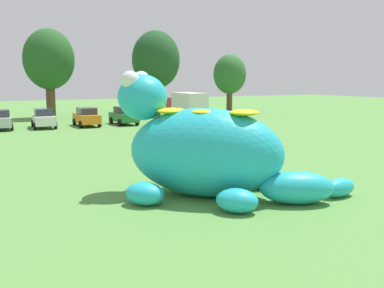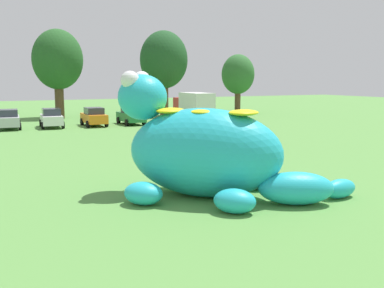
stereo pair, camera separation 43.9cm
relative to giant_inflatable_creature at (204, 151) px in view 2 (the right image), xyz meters
name	(u,v)px [view 2 (the right image)]	position (x,y,z in m)	size (l,w,h in m)	color
ground_plane	(220,192)	(0.82, 0.23, -1.69)	(160.00, 160.00, 0.00)	#568E42
giant_inflatable_creature	(204,151)	(0.00, 0.00, 0.00)	(8.37, 6.87, 4.63)	#23B2C6
car_silver	(9,119)	(-4.96, 27.02, -0.83)	(2.14, 4.20, 1.72)	#B7BABF
car_white	(51,118)	(-1.42, 26.66, -0.83)	(2.15, 4.21, 1.72)	white
car_orange	(94,117)	(2.33, 26.29, -0.83)	(1.98, 4.12, 1.72)	orange
car_green	(131,115)	(5.90, 26.16, -0.83)	(1.97, 4.12, 1.72)	#1E7238
box_truck	(194,106)	(12.77, 26.39, -0.09)	(2.64, 6.50, 2.95)	#B2231E
tree_mid_left	(58,60)	(1.02, 36.62, 4.72)	(5.52, 5.52, 9.80)	brown
tree_centre_left	(164,60)	(12.69, 34.07, 4.80)	(5.60, 5.60, 9.94)	brown
tree_centre	(238,75)	(23.04, 34.17, 3.20)	(4.21, 4.21, 7.48)	brown
spectator_near_inflatable	(205,125)	(8.11, 15.19, -0.84)	(0.38, 0.26, 1.71)	black
spectator_mid_field	(225,131)	(7.42, 10.99, -0.84)	(0.38, 0.26, 1.71)	#2D334C
spectator_by_cars	(215,124)	(9.19, 15.44, -0.84)	(0.38, 0.26, 1.71)	#2D334C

